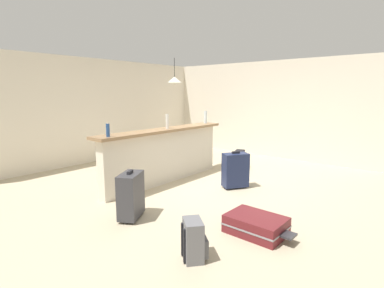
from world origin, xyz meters
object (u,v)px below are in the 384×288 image
Objects in this scene: dining_table at (176,135)px; dining_chair_near_partition at (189,143)px; backpack_grey at (194,241)px; backpack_black at (240,160)px; pendant_lamp at (175,80)px; bottle_white at (167,121)px; bottle_clear at (205,117)px; suitcase_upright_navy at (235,170)px; suitcase_upright_charcoal at (131,195)px; suitcase_flat_maroon at (256,225)px; bottle_blue at (108,130)px.

dining_table is 1.18× the size of dining_chair_near_partition.
backpack_grey and backpack_black have the same top height.
dining_chair_near_partition is at bearing -91.66° from pendant_lamp.
pendant_lamp is at bearing 38.62° from bottle_white.
suitcase_upright_navy is (-0.75, -1.25, -0.83)m from bottle_clear.
backpack_black is (3.28, 0.27, -0.13)m from suitcase_upright_charcoal.
bottle_clear is at bearing 2.93° from bottle_white.
bottle_clear is 0.25× the size of dining_table.
backpack_grey is at bearing -155.91° from backpack_black.
bottle_clear is 3.04m from suitcase_upright_charcoal.
pendant_lamp is at bearing 33.31° from suitcase_upright_charcoal.
suitcase_flat_maroon is 1.98× the size of backpack_grey.
bottle_clear is at bearing -101.10° from dining_chair_near_partition.
bottle_blue is 0.30× the size of suitcase_upright_navy.
suitcase_upright_navy is (-0.95, -2.32, -0.32)m from dining_table.
suitcase_upright_navy is (1.82, -1.15, -0.80)m from bottle_blue.
suitcase_upright_charcoal is at bearing -162.56° from bottle_clear.
dining_table is (1.45, 1.14, -0.51)m from bottle_white.
backpack_grey is at bearing -134.75° from dining_table.
pendant_lamp reaches higher than bottle_clear.
dining_table is at bearing 99.77° from backpack_black.
suitcase_upright_charcoal is at bearing 114.40° from suitcase_flat_maroon.
bottle_white reaches higher than backpack_grey.
bottle_white is at bearing 162.78° from backpack_black.
suitcase_upright_charcoal and suitcase_upright_navy have the same top height.
suitcase_flat_maroon is 1.78m from suitcase_upright_navy.
backpack_black is (1.74, -0.54, -0.96)m from bottle_white.
dining_chair_near_partition is at bearing 41.27° from backpack_grey.
pendant_lamp is 0.93× the size of suitcase_upright_charcoal.
dining_table is 3.58m from suitcase_upright_charcoal.
bottle_blue is at bearing 77.82° from backpack_grey.
pendant_lamp is at bearing 83.07° from bottle_clear.
bottle_clear is at bearing 17.44° from suitcase_upright_charcoal.
dining_table is 1.35m from pendant_lamp.
backpack_black is at bearing -77.52° from pendant_lamp.
bottle_white is at bearing -141.96° from dining_table.
dining_table is 4.59m from backpack_grey.
bottle_white is 0.25× the size of dining_table.
dining_table is at bearing 25.42° from pendant_lamp.
backpack_grey is (-1.76, -2.11, -0.96)m from bottle_white.
bottle_blue is 0.24× the size of suitcase_flat_maroon.
dining_chair_near_partition is 3.25m from suitcase_upright_charcoal.
dining_chair_near_partition is (2.68, 0.67, -0.61)m from bottle_blue.
bottle_white is 1.64m from dining_chair_near_partition.
bottle_clear is at bearing 35.76° from backpack_grey.
bottle_clear reaches higher than bottle_blue.
pendant_lamp is 4.84m from backpack_grey.
bottle_white is 2.06m from backpack_black.
bottle_clear is 0.87m from dining_chair_near_partition.
suitcase_upright_navy is at bearing -110.84° from pendant_lamp.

